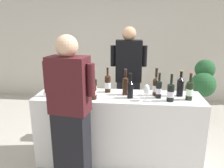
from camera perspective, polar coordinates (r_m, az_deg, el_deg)
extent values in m
plane|color=#B2ADA3|center=(3.23, 1.48, -18.70)|extent=(12.00, 12.00, 0.00)
cube|color=beige|center=(5.27, 3.83, 11.15)|extent=(8.00, 0.10, 2.80)
cube|color=white|center=(2.99, 1.55, -11.39)|extent=(2.09, 0.56, 0.92)
cylinder|color=black|center=(2.89, 17.02, -1.01)|extent=(0.08, 0.08, 0.20)
cone|color=black|center=(2.86, 17.22, 1.31)|extent=(0.08, 0.08, 0.04)
cylinder|color=black|center=(2.85, 17.31, 2.41)|extent=(0.03, 0.03, 0.07)
cylinder|color=#B79333|center=(2.84, 17.38, 3.26)|extent=(0.04, 0.04, 0.01)
cylinder|color=black|center=(2.68, 14.76, -2.29)|extent=(0.08, 0.08, 0.20)
cone|color=black|center=(2.64, 14.92, 0.00)|extent=(0.08, 0.08, 0.03)
cylinder|color=black|center=(2.63, 15.02, 1.23)|extent=(0.03, 0.03, 0.09)
cylinder|color=black|center=(2.62, 15.10, 2.33)|extent=(0.03, 0.03, 0.01)
cylinder|color=silver|center=(2.68, 14.74, -2.49)|extent=(0.08, 0.08, 0.07)
cylinder|color=black|center=(2.89, -5.61, -0.48)|extent=(0.08, 0.08, 0.19)
cone|color=black|center=(2.86, -5.67, 1.68)|extent=(0.08, 0.08, 0.03)
cylinder|color=black|center=(2.85, -5.69, 2.66)|extent=(0.03, 0.03, 0.07)
cylinder|color=#B79333|center=(2.84, -5.72, 3.48)|extent=(0.03, 0.03, 0.01)
cylinder|color=#EDEACA|center=(2.89, -5.60, -0.67)|extent=(0.08, 0.08, 0.06)
cylinder|color=black|center=(2.82, 3.43, -0.69)|extent=(0.07, 0.07, 0.21)
cone|color=black|center=(2.79, 3.47, 1.68)|extent=(0.07, 0.07, 0.03)
cylinder|color=black|center=(2.77, 3.49, 2.80)|extent=(0.03, 0.03, 0.08)
cylinder|color=#333338|center=(2.76, 3.51, 3.76)|extent=(0.03, 0.03, 0.01)
cylinder|color=black|center=(2.71, 4.67, -1.77)|extent=(0.07, 0.07, 0.18)
cone|color=black|center=(2.68, 4.72, 0.48)|extent=(0.07, 0.07, 0.04)
cylinder|color=black|center=(2.66, 4.75, 1.71)|extent=(0.03, 0.03, 0.08)
cylinder|color=black|center=(2.65, 4.78, 2.67)|extent=(0.04, 0.04, 0.01)
cylinder|color=black|center=(2.67, -4.77, -1.99)|extent=(0.07, 0.07, 0.18)
cone|color=black|center=(2.64, -4.82, 0.26)|extent=(0.07, 0.07, 0.03)
cylinder|color=black|center=(2.62, -4.85, 1.54)|extent=(0.03, 0.03, 0.09)
cylinder|color=#B79333|center=(2.61, -4.88, 2.59)|extent=(0.03, 0.03, 0.01)
cylinder|color=silver|center=(2.67, -4.76, -2.18)|extent=(0.08, 0.08, 0.06)
cylinder|color=black|center=(2.86, -15.50, -1.28)|extent=(0.08, 0.08, 0.18)
cone|color=black|center=(2.83, -15.66, 0.81)|extent=(0.08, 0.08, 0.03)
cylinder|color=black|center=(2.82, -15.76, 2.05)|extent=(0.03, 0.03, 0.09)
cylinder|color=black|center=(2.80, -15.84, 3.10)|extent=(0.03, 0.03, 0.01)
cylinder|color=silver|center=(2.86, -15.49, -1.46)|extent=(0.08, 0.08, 0.07)
cylinder|color=black|center=(2.78, -4.60, -1.01)|extent=(0.07, 0.07, 0.21)
cone|color=black|center=(2.74, -4.66, 1.35)|extent=(0.07, 0.07, 0.03)
cylinder|color=black|center=(2.73, -4.68, 2.44)|extent=(0.03, 0.03, 0.08)
cylinder|color=maroon|center=(2.72, -4.70, 3.37)|extent=(0.04, 0.04, 0.01)
cylinder|color=white|center=(2.78, -4.60, -1.21)|extent=(0.07, 0.07, 0.07)
cylinder|color=black|center=(2.79, 19.22, -1.76)|extent=(0.08, 0.08, 0.21)
cone|color=black|center=(2.75, 19.44, 0.61)|extent=(0.08, 0.08, 0.03)
cylinder|color=black|center=(2.74, 19.54, 1.66)|extent=(0.03, 0.03, 0.08)
cylinder|color=maroon|center=(2.73, 19.62, 2.54)|extent=(0.04, 0.04, 0.01)
cylinder|color=silver|center=(2.79, 19.20, -1.97)|extent=(0.08, 0.08, 0.08)
cylinder|color=black|center=(2.85, 11.12, -0.93)|extent=(0.07, 0.07, 0.20)
cone|color=black|center=(2.81, 11.25, 1.39)|extent=(0.07, 0.07, 0.04)
cylinder|color=black|center=(2.80, 11.32, 2.73)|extent=(0.03, 0.03, 0.10)
cylinder|color=black|center=(2.79, 11.38, 3.81)|extent=(0.04, 0.04, 0.01)
cylinder|color=silver|center=(2.85, 11.11, -1.12)|extent=(0.08, 0.08, 0.08)
cylinder|color=black|center=(2.75, 11.87, -1.52)|extent=(0.07, 0.07, 0.20)
cone|color=black|center=(2.72, 12.00, 0.78)|extent=(0.07, 0.07, 0.03)
cylinder|color=black|center=(2.71, 12.07, 1.84)|extent=(0.03, 0.03, 0.08)
cylinder|color=#333338|center=(2.70, 12.12, 2.74)|extent=(0.03, 0.03, 0.01)
cylinder|color=silver|center=(2.76, 11.86, -1.72)|extent=(0.07, 0.07, 0.07)
cylinder|color=black|center=(2.92, -1.12, -0.12)|extent=(0.08, 0.08, 0.21)
cone|color=black|center=(2.88, -1.13, 2.18)|extent=(0.08, 0.08, 0.03)
cylinder|color=black|center=(2.87, -1.14, 3.21)|extent=(0.03, 0.03, 0.07)
cylinder|color=black|center=(2.86, -1.14, 4.06)|extent=(0.03, 0.03, 0.01)
cylinder|color=silver|center=(2.92, -1.12, -0.32)|extent=(0.08, 0.08, 0.08)
cylinder|color=silver|center=(2.66, 8.69, -4.20)|extent=(0.07, 0.07, 0.00)
cylinder|color=silver|center=(2.65, 8.73, -3.33)|extent=(0.01, 0.01, 0.08)
ellipsoid|color=silver|center=(2.62, 8.81, -1.37)|extent=(0.07, 0.07, 0.12)
ellipsoid|color=maroon|center=(2.63, 8.80, -1.80)|extent=(0.06, 0.06, 0.04)
cylinder|color=silver|center=(2.96, -11.40, -0.12)|extent=(0.21, 0.21, 0.22)
torus|color=silver|center=(2.93, -11.52, 2.02)|extent=(0.22, 0.22, 0.01)
cube|color=black|center=(3.58, 4.02, -6.45)|extent=(0.36, 0.26, 0.95)
cube|color=black|center=(3.36, 4.28, 5.93)|extent=(0.40, 0.26, 0.61)
sphere|color=tan|center=(3.32, 4.42, 12.71)|extent=(0.21, 0.21, 0.21)
cylinder|color=black|center=(3.36, 8.31, 7.08)|extent=(0.08, 0.08, 0.31)
cylinder|color=black|center=(3.35, 0.29, 7.21)|extent=(0.08, 0.08, 0.31)
cube|color=black|center=(2.58, -10.06, -16.51)|extent=(0.38, 0.29, 0.92)
cube|color=#47191E|center=(2.27, -10.96, -0.28)|extent=(0.42, 0.30, 0.58)
sphere|color=#D8AD8C|center=(2.20, -11.50, 9.50)|extent=(0.22, 0.22, 0.22)
cylinder|color=#47191E|center=(2.36, -16.22, 1.75)|extent=(0.08, 0.08, 0.32)
cylinder|color=#47191E|center=(2.16, -5.41, 1.05)|extent=(0.08, 0.08, 0.32)
cylinder|color=brown|center=(4.44, 21.48, -7.40)|extent=(0.29, 0.29, 0.32)
sphere|color=#23562D|center=(4.17, 21.95, -0.64)|extent=(0.36, 0.36, 0.36)
sphere|color=#23562D|center=(4.29, 20.56, -0.97)|extent=(0.35, 0.35, 0.35)
sphere|color=#23562D|center=(4.18, 22.29, -0.17)|extent=(0.43, 0.43, 0.43)
sphere|color=#23562D|center=(4.30, 22.70, 3.51)|extent=(0.35, 0.35, 0.35)
cylinder|color=#4C3823|center=(4.29, 22.10, -1.74)|extent=(0.05, 0.05, 0.60)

